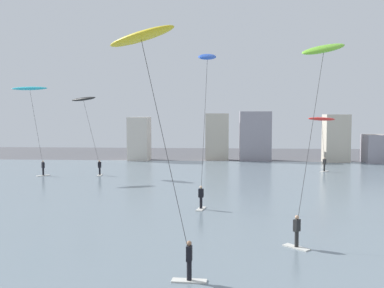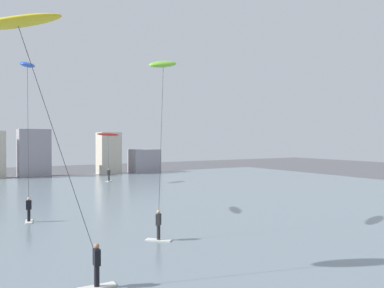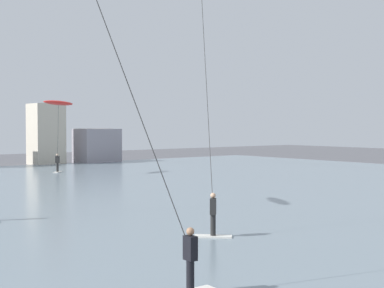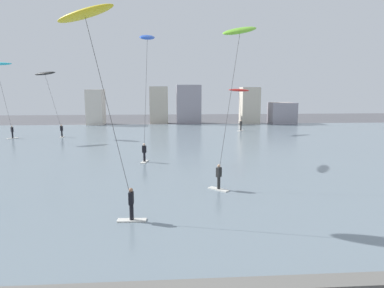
% 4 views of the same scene
% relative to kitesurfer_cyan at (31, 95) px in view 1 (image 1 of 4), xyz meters
% --- Properties ---
extents(water_bay, '(84.00, 52.00, 0.10)m').
position_rel_kitesurfer_cyan_xyz_m(water_bay, '(21.06, -8.59, -8.54)').
color(water_bay, slate).
rests_on(water_bay, ground).
extents(far_shore_buildings, '(36.90, 5.27, 6.99)m').
position_rel_kitesurfer_cyan_xyz_m(far_shore_buildings, '(26.91, 18.47, -5.63)').
color(far_shore_buildings, beige).
rests_on(far_shore_buildings, ground).
extents(kitesurfer_cyan, '(3.60, 3.30, 9.47)m').
position_rel_kitesurfer_cyan_xyz_m(kitesurfer_cyan, '(0.00, 0.00, 0.00)').
color(kitesurfer_cyan, silver).
rests_on(kitesurfer_cyan, water_bay).
extents(kitesurfer_black, '(3.96, 2.77, 8.55)m').
position_rel_kitesurfer_cyan_xyz_m(kitesurfer_black, '(4.79, 2.66, -0.92)').
color(kitesurfer_black, silver).
rests_on(kitesurfer_black, water_bay).
extents(kitesurfer_lime, '(3.95, 4.73, 10.75)m').
position_rel_kitesurfer_cyan_xyz_m(kitesurfer_lime, '(24.97, -20.49, 0.72)').
color(kitesurfer_lime, silver).
rests_on(kitesurfer_lime, water_bay).
extents(kitesurfer_red, '(3.55, 3.89, 6.28)m').
position_rel_kitesurfer_cyan_xyz_m(kitesurfer_red, '(30.44, 4.94, -2.91)').
color(kitesurfer_red, silver).
rests_on(kitesurfer_red, water_bay).
extents(kitesurfer_yellow, '(4.76, 3.82, 10.55)m').
position_rel_kitesurfer_cyan_xyz_m(kitesurfer_yellow, '(16.34, -25.61, 0.74)').
color(kitesurfer_yellow, silver).
rests_on(kitesurfer_yellow, water_bay).
extents(kitesurfer_blue, '(1.83, 4.75, 11.32)m').
position_rel_kitesurfer_cyan_xyz_m(kitesurfer_blue, '(18.52, -12.14, 1.29)').
color(kitesurfer_blue, silver).
rests_on(kitesurfer_blue, water_bay).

